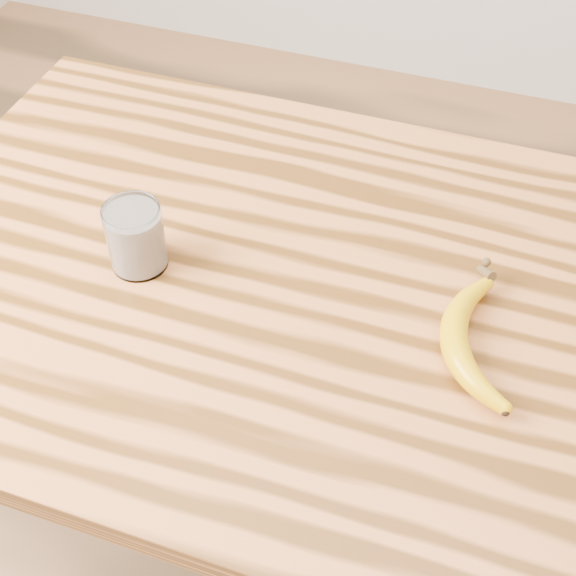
% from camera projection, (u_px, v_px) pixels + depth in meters
% --- Properties ---
extents(table, '(1.20, 0.80, 0.90)m').
position_uv_depth(table, '(305.00, 344.00, 1.17)').
color(table, '#B66930').
rests_on(table, ground).
extents(smoothie_glass, '(0.08, 0.08, 0.10)m').
position_uv_depth(smoothie_glass, '(136.00, 237.00, 1.07)').
color(smoothie_glass, white).
rests_on(smoothie_glass, table).
extents(banana, '(0.18, 0.31, 0.04)m').
position_uv_depth(banana, '(453.00, 340.00, 0.98)').
color(banana, '#D49E04').
rests_on(banana, table).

